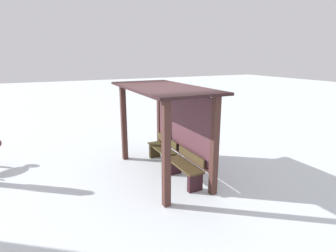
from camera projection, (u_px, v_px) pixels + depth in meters
name	position (u px, v px, depth m)	size (l,w,h in m)	color
ground_plane	(163.00, 173.00, 7.07)	(60.00, 60.00, 0.00)	white
bus_shelter	(171.00, 112.00, 6.75)	(3.40, 1.65, 2.31)	#432722
bench_left_inside	(163.00, 151.00, 7.69)	(1.23, 0.39, 0.76)	#423B1E
bench_center_inside	(185.00, 168.00, 6.53)	(1.23, 0.41, 0.75)	#45361E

